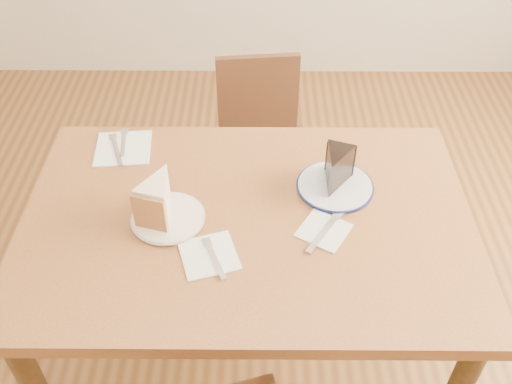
% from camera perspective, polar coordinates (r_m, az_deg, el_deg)
% --- Properties ---
extents(ground, '(4.00, 4.00, 0.00)m').
position_cam_1_polar(ground, '(2.11, -0.64, -16.95)').
color(ground, '#452812').
rests_on(ground, ground).
extents(table, '(1.20, 0.80, 0.75)m').
position_cam_1_polar(table, '(1.59, -0.82, -5.01)').
color(table, '#542F17').
rests_on(table, ground).
extents(chair_far, '(0.41, 0.41, 0.76)m').
position_cam_1_polar(chair_far, '(2.26, 0.49, 4.49)').
color(chair_far, black).
rests_on(chair_far, ground).
extents(plate_cream, '(0.19, 0.19, 0.01)m').
position_cam_1_polar(plate_cream, '(1.52, -8.77, -2.58)').
color(plate_cream, white).
rests_on(plate_cream, table).
extents(plate_navy, '(0.21, 0.21, 0.01)m').
position_cam_1_polar(plate_navy, '(1.61, 7.89, 0.57)').
color(plate_navy, white).
rests_on(plate_navy, table).
extents(carrot_cake, '(0.12, 0.14, 0.10)m').
position_cam_1_polar(carrot_cake, '(1.50, -9.58, -0.47)').
color(carrot_cake, '#F4EACA').
rests_on(carrot_cake, plate_cream).
extents(chocolate_cake, '(0.11, 0.13, 0.10)m').
position_cam_1_polar(chocolate_cake, '(1.57, 7.92, 2.04)').
color(chocolate_cake, black).
rests_on(chocolate_cake, plate_navy).
extents(napkin_cream, '(0.17, 0.17, 0.00)m').
position_cam_1_polar(napkin_cream, '(1.43, -4.73, -6.32)').
color(napkin_cream, white).
rests_on(napkin_cream, table).
extents(napkin_navy, '(0.16, 0.16, 0.00)m').
position_cam_1_polar(napkin_navy, '(1.49, 6.78, -3.83)').
color(napkin_navy, white).
rests_on(napkin_navy, table).
extents(napkin_spare, '(0.18, 0.18, 0.00)m').
position_cam_1_polar(napkin_spare, '(1.78, -13.14, 4.29)').
color(napkin_spare, white).
rests_on(napkin_spare, table).
extents(fork_cream, '(0.07, 0.13, 0.00)m').
position_cam_1_polar(fork_cream, '(1.41, -4.17, -6.66)').
color(fork_cream, silver).
rests_on(fork_cream, napkin_cream).
extents(knife_navy, '(0.11, 0.15, 0.00)m').
position_cam_1_polar(knife_navy, '(1.48, 6.86, -3.98)').
color(knife_navy, silver).
rests_on(knife_navy, napkin_navy).
extents(fork_spare, '(0.03, 0.14, 0.00)m').
position_cam_1_polar(fork_spare, '(1.79, -13.12, 4.79)').
color(fork_spare, silver).
rests_on(fork_spare, napkin_spare).
extents(knife_spare, '(0.07, 0.16, 0.00)m').
position_cam_1_polar(knife_spare, '(1.77, -13.77, 4.13)').
color(knife_spare, silver).
rests_on(knife_spare, napkin_spare).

